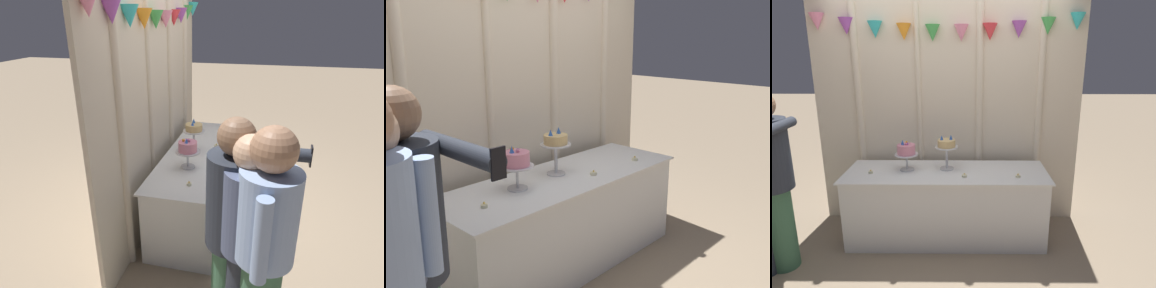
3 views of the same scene
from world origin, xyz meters
The scene contains 10 objects.
ground_plane centered at (0.00, 0.00, 0.00)m, with size 24.00×24.00×0.00m, color gray.
draped_curtain centered at (0.00, 0.55, 1.37)m, with size 2.88×0.16×2.58m.
cake_table centered at (0.00, 0.10, 0.37)m, with size 2.02×0.69×0.74m.
cake_display_nearleft centered at (-0.40, 0.13, 0.94)m, with size 0.24×0.24×0.32m.
cake_display_nearright centered at (0.00, 0.17, 0.98)m, with size 0.23×0.23×0.36m.
tealight_far_left centered at (-0.75, 0.04, 0.75)m, with size 0.04×0.04×0.04m.
tealight_near_left centered at (0.18, -0.05, 0.75)m, with size 0.05×0.05×0.04m.
tealight_near_right centered at (0.70, -0.06, 0.75)m, with size 0.05×0.05×0.04m.
guest_girl_blue_dress centered at (-1.45, -0.43, 0.88)m, with size 0.46×0.67×1.60m.
guest_man_dark_suit centered at (-1.58, -0.52, 0.87)m, with size 0.41×0.40×1.56m.
Camera 2 is at (-2.17, -2.09, 1.81)m, focal length 40.62 mm.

